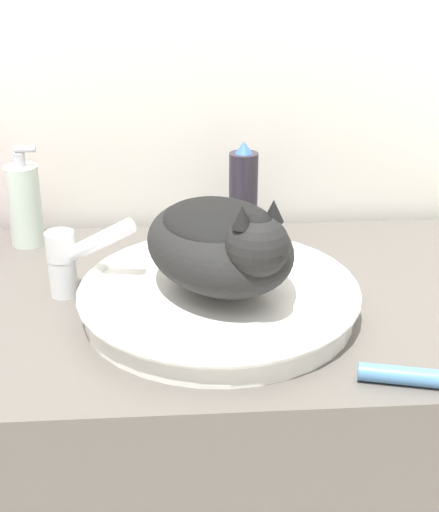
{
  "coord_description": "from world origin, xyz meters",
  "views": [
    {
      "loc": [
        -0.08,
        -0.7,
        1.41
      ],
      "look_at": [
        -0.02,
        0.24,
        0.99
      ],
      "focal_mm": 50.0,
      "sensor_mm": 36.0,
      "label": 1
    }
  ],
  "objects_px": {
    "faucet": "(71,258)",
    "hairspray_can_black": "(243,194)",
    "cream_tube": "(418,377)",
    "soap_pump_bottle": "(25,204)",
    "cat": "(222,241)"
  },
  "relations": [
    {
      "from": "cat",
      "to": "hairspray_can_black",
      "type": "xyz_separation_m",
      "value": [
        0.06,
        0.3,
        -0.03
      ]
    },
    {
      "from": "hairspray_can_black",
      "to": "soap_pump_bottle",
      "type": "xyz_separation_m",
      "value": [
        -0.4,
        0.0,
        -0.01
      ]
    },
    {
      "from": "cat",
      "to": "hairspray_can_black",
      "type": "height_order",
      "value": "cat"
    },
    {
      "from": "hairspray_can_black",
      "to": "cream_tube",
      "type": "relative_size",
      "value": 1.29
    },
    {
      "from": "hairspray_can_black",
      "to": "cream_tube",
      "type": "height_order",
      "value": "hairspray_can_black"
    },
    {
      "from": "faucet",
      "to": "hairspray_can_black",
      "type": "xyz_separation_m",
      "value": [
        0.29,
        0.22,
        0.02
      ]
    },
    {
      "from": "cat",
      "to": "hairspray_can_black",
      "type": "distance_m",
      "value": 0.31
    },
    {
      "from": "hairspray_can_black",
      "to": "soap_pump_bottle",
      "type": "bearing_deg",
      "value": 180.0
    },
    {
      "from": "faucet",
      "to": "cream_tube",
      "type": "bearing_deg",
      "value": -13.24
    },
    {
      "from": "cat",
      "to": "cream_tube",
      "type": "bearing_deg",
      "value": 23.94
    },
    {
      "from": "cat",
      "to": "faucet",
      "type": "bearing_deg",
      "value": -134.39
    },
    {
      "from": "soap_pump_bottle",
      "to": "cream_tube",
      "type": "relative_size",
      "value": 1.28
    },
    {
      "from": "cream_tube",
      "to": "faucet",
      "type": "bearing_deg",
      "value": 148.72
    },
    {
      "from": "cat",
      "to": "soap_pump_bottle",
      "type": "distance_m",
      "value": 0.46
    },
    {
      "from": "hairspray_can_black",
      "to": "cat",
      "type": "bearing_deg",
      "value": -101.42
    }
  ]
}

